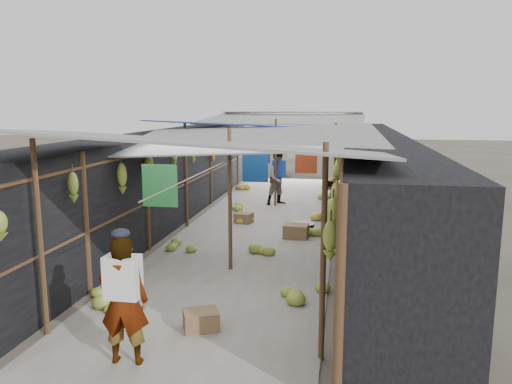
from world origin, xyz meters
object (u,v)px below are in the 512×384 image
Objects in this scene: shopper_blue at (279,178)px; vendor_seated at (331,199)px; crate_near at (201,321)px; black_basin at (302,227)px; vendor_elderly at (124,300)px.

shopper_blue is 2.17m from vendor_seated.
crate_near is at bearing -13.81° from vendor_seated.
shopper_blue reaches higher than crate_near.
shopper_blue is (-0.96, 3.05, 0.72)m from black_basin.
vendor_elderly is 8.56m from vendor_seated.
crate_near is at bearing -122.21° from shopper_blue.
vendor_seated is at bearing 54.51° from crate_near.
crate_near is 7.46m from vendor_seated.
crate_near reaches higher than black_basin.
black_basin is at bearing -108.93° from vendor_elderly.
vendor_elderly reaches higher than vendor_seated.
black_basin is 0.60× the size of vendor_seated.
crate_near is 8.75m from shopper_blue.
shopper_blue is (-0.09, 8.73, 0.68)m from crate_near.
shopper_blue reaches higher than vendor_seated.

